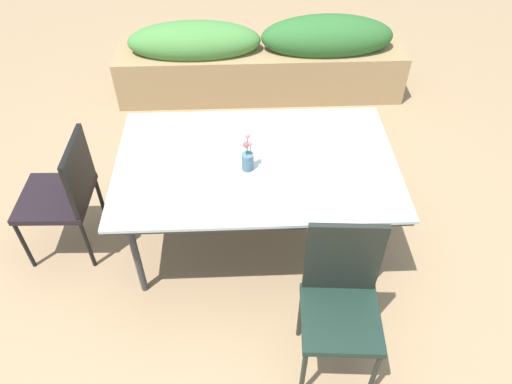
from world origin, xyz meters
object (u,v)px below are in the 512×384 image
(chair_end_left, at_px, (64,191))
(chair_near_right, at_px, (341,297))
(dining_table, at_px, (256,166))
(planter_box, at_px, (262,60))
(flower_vase, at_px, (248,159))

(chair_end_left, bearing_deg, chair_near_right, -117.37)
(dining_table, bearing_deg, planter_box, 85.85)
(dining_table, bearing_deg, chair_near_right, -66.36)
(chair_near_right, bearing_deg, flower_vase, -57.62)
(chair_near_right, bearing_deg, dining_table, -62.24)
(chair_end_left, relative_size, planter_box, 0.32)
(flower_vase, bearing_deg, dining_table, 52.24)
(flower_vase, height_order, planter_box, flower_vase)
(dining_table, height_order, flower_vase, flower_vase)
(chair_end_left, height_order, flower_vase, flower_vase)
(flower_vase, bearing_deg, chair_end_left, 176.75)
(dining_table, relative_size, planter_box, 0.64)
(chair_end_left, xyz_separation_m, chair_near_right, (1.65, -0.92, 0.05))
(planter_box, bearing_deg, chair_near_right, -84.64)
(dining_table, relative_size, flower_vase, 6.54)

